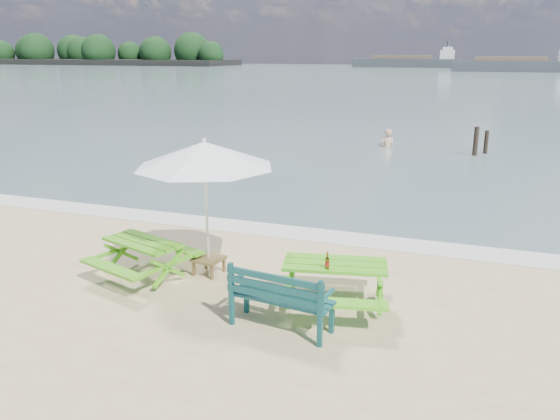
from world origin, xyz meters
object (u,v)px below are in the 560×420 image
(picnic_table_right, at_px, (334,286))
(beer_bottle, at_px, (327,263))
(picnic_table_left, at_px, (144,260))
(side_table, at_px, (209,265))
(patio_umbrella, at_px, (204,155))
(swimmer, at_px, (387,150))
(park_bench, at_px, (281,310))

(picnic_table_right, bearing_deg, beer_bottle, -102.29)
(picnic_table_left, bearing_deg, side_table, 28.35)
(patio_umbrella, relative_size, beer_bottle, 10.59)
(swimmer, bearing_deg, park_bench, -86.43)
(picnic_table_right, relative_size, swimmer, 1.13)
(swimmer, bearing_deg, patio_umbrella, -93.39)
(picnic_table_right, height_order, swimmer, picnic_table_right)
(patio_umbrella, height_order, beer_bottle, patio_umbrella)
(picnic_table_left, xyz_separation_m, side_table, (1.02, 0.55, -0.17))
(picnic_table_right, relative_size, park_bench, 1.30)
(patio_umbrella, bearing_deg, picnic_table_right, -12.75)
(park_bench, xyz_separation_m, patio_umbrella, (-1.95, 1.50, 1.95))
(patio_umbrella, height_order, swimmer, patio_umbrella)
(park_bench, bearing_deg, patio_umbrella, 142.41)
(swimmer, bearing_deg, side_table, -93.39)
(beer_bottle, height_order, swimmer, beer_bottle)
(picnic_table_left, xyz_separation_m, picnic_table_right, (3.54, -0.02, 0.03))
(side_table, height_order, patio_umbrella, patio_umbrella)
(patio_umbrella, bearing_deg, side_table, 90.00)
(side_table, bearing_deg, picnic_table_right, -12.75)
(patio_umbrella, xyz_separation_m, swimmer, (0.90, 15.25, -2.40))
(park_bench, bearing_deg, beer_bottle, 52.02)
(picnic_table_left, relative_size, side_table, 3.61)
(picnic_table_left, relative_size, patio_umbrella, 0.72)
(picnic_table_right, bearing_deg, patio_umbrella, 167.25)
(beer_bottle, bearing_deg, picnic_table_left, 175.21)
(side_table, relative_size, beer_bottle, 2.12)
(picnic_table_right, distance_m, park_bench, 1.09)
(picnic_table_right, distance_m, patio_umbrella, 3.19)
(picnic_table_right, distance_m, swimmer, 15.91)
(picnic_table_left, height_order, picnic_table_right, picnic_table_right)
(picnic_table_left, distance_m, beer_bottle, 3.53)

